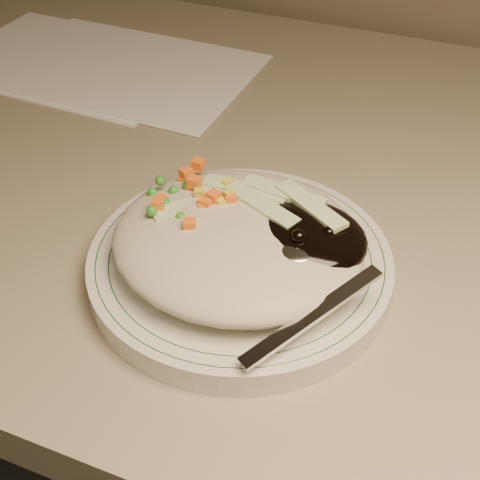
% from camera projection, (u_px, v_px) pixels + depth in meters
% --- Properties ---
extents(desk, '(1.40, 0.70, 0.74)m').
position_uv_depth(desk, '(388.00, 341.00, 0.74)').
color(desk, gray).
rests_on(desk, ground).
extents(plate, '(0.24, 0.24, 0.02)m').
position_uv_depth(plate, '(240.00, 265.00, 0.52)').
color(plate, silver).
rests_on(plate, desk).
extents(plate_rim, '(0.22, 0.22, 0.00)m').
position_uv_depth(plate_rim, '(240.00, 256.00, 0.52)').
color(plate_rim, '#144723').
rests_on(plate_rim, plate).
extents(meal, '(0.21, 0.19, 0.05)m').
position_uv_depth(meal, '(245.00, 236.00, 0.50)').
color(meal, '#B0A88F').
rests_on(meal, plate).
extents(papers, '(0.38, 0.22, 0.00)m').
position_uv_depth(papers, '(100.00, 65.00, 0.82)').
color(papers, white).
rests_on(papers, desk).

